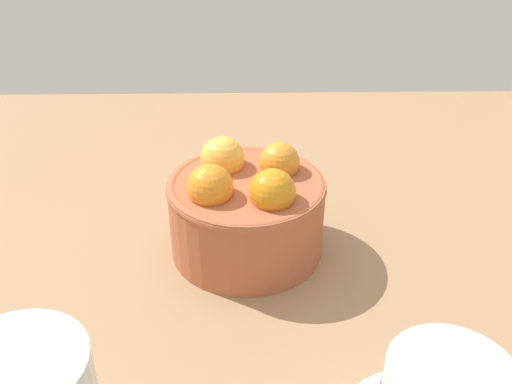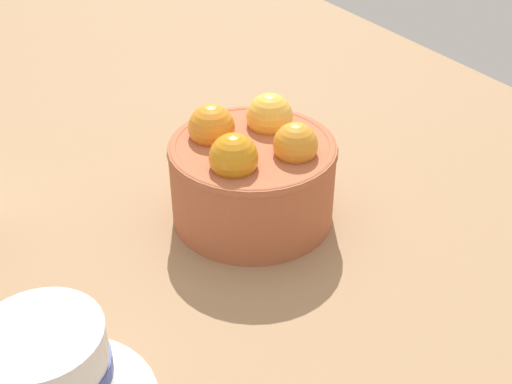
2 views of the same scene
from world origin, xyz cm
name	(u,v)px [view 1 (image 1 of 2)]	position (x,y,z in cm)	size (l,w,h in cm)	color
ground_plane	(244,266)	(0.00, 0.00, -2.12)	(159.88, 81.11, 4.24)	#997551
terracotta_bowl	(243,208)	(0.03, 0.00, 4.55)	(14.25, 14.25, 10.12)	#AD5938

